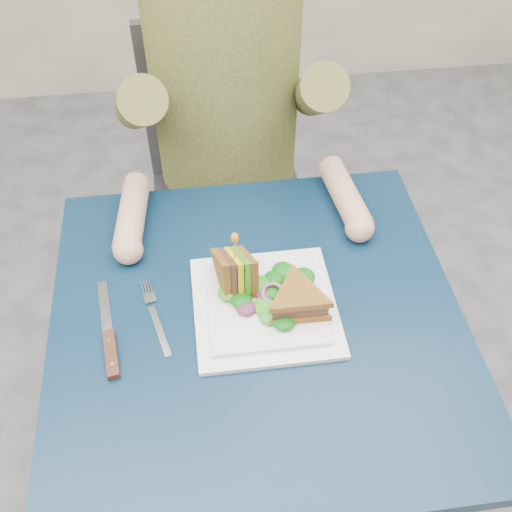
{
  "coord_description": "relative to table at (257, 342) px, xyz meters",
  "views": [
    {
      "loc": [
        -0.09,
        -0.65,
        1.61
      ],
      "look_at": [
        0.01,
        0.07,
        0.82
      ],
      "focal_mm": 42.0,
      "sensor_mm": 36.0,
      "label": 1
    }
  ],
  "objects": [
    {
      "name": "fork",
      "position": [
        -0.18,
        0.02,
        0.08
      ],
      "size": [
        0.05,
        0.18,
        0.01
      ],
      "color": "silver",
      "rests_on": "table"
    },
    {
      "name": "toothpick",
      "position": [
        -0.03,
        0.06,
        0.2
      ],
      "size": [
        0.01,
        0.01,
        0.06
      ],
      "primitive_type": "cylinder",
      "rotation": [
        0.14,
        0.07,
        0.0
      ],
      "color": "tan",
      "rests_on": "sandwich_upright"
    },
    {
      "name": "diner",
      "position": [
        -0.0,
        0.55,
        0.26
      ],
      "size": [
        0.54,
        0.59,
        0.74
      ],
      "color": "brown",
      "rests_on": "chair"
    },
    {
      "name": "ground",
      "position": [
        0.0,
        0.0,
        -0.65
      ],
      "size": [
        4.0,
        4.0,
        0.0
      ],
      "primitive_type": "plane",
      "color": "#555557",
      "rests_on": "ground"
    },
    {
      "name": "sandwich_upright",
      "position": [
        -0.03,
        0.06,
        0.13
      ],
      "size": [
        0.09,
        0.14,
        0.14
      ],
      "color": "brown",
      "rests_on": "plate"
    },
    {
      "name": "table",
      "position": [
        0.0,
        0.0,
        0.0
      ],
      "size": [
        0.75,
        0.75,
        0.73
      ],
      "color": "black",
      "rests_on": "ground"
    },
    {
      "name": "sandwich_flat",
      "position": [
        0.07,
        -0.01,
        0.12
      ],
      "size": [
        0.13,
        0.13,
        0.05
      ],
      "color": "brown",
      "rests_on": "plate"
    },
    {
      "name": "toothpick_frill",
      "position": [
        -0.03,
        0.06,
        0.23
      ],
      "size": [
        0.01,
        0.01,
        0.02
      ],
      "primitive_type": "ellipsoid",
      "color": "orange",
      "rests_on": "sandwich_upright"
    },
    {
      "name": "plate",
      "position": [
        0.02,
        0.02,
        0.09
      ],
      "size": [
        0.26,
        0.26,
        0.02
      ],
      "color": "white",
      "rests_on": "table"
    },
    {
      "name": "onion_ring",
      "position": [
        0.03,
        0.02,
        0.11
      ],
      "size": [
        0.04,
        0.04,
        0.02
      ],
      "primitive_type": "torus",
      "rotation": [
        0.44,
        0.0,
        0.0
      ],
      "color": "#9E4C7A",
      "rests_on": "plate"
    },
    {
      "name": "lettuce_spill",
      "position": [
        0.02,
        0.03,
        0.11
      ],
      "size": [
        0.15,
        0.13,
        0.02
      ],
      "primitive_type": null,
      "color": "#337A14",
      "rests_on": "plate"
    },
    {
      "name": "chair",
      "position": [
        0.0,
        0.66,
        -0.11
      ],
      "size": [
        0.42,
        0.4,
        0.93
      ],
      "color": "#47474C",
      "rests_on": "ground"
    },
    {
      "name": "knife",
      "position": [
        -0.26,
        -0.03,
        0.09
      ],
      "size": [
        0.05,
        0.22,
        0.02
      ],
      "color": "silver",
      "rests_on": "table"
    }
  ]
}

